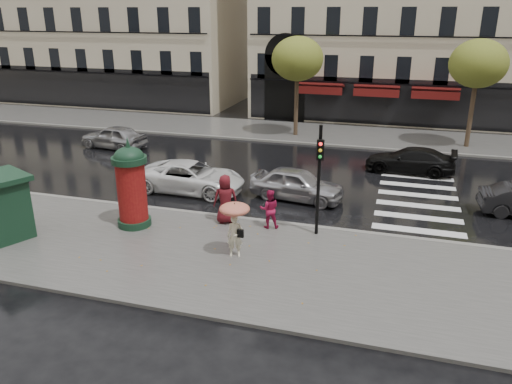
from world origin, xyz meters
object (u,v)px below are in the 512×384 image
(car_white, at_px, (191,177))
(car_black, at_px, (410,160))
(car_silver, at_px, (297,184))
(morris_column, at_px, (131,184))
(traffic_light, at_px, (319,170))
(man_burgundy, at_px, (225,199))
(newsstand, at_px, (3,205))
(car_far_silver, at_px, (114,137))
(woman_red, at_px, (269,209))
(woman_umbrella, at_px, (235,221))

(car_white, bearing_deg, car_black, -57.74)
(car_silver, height_order, car_black, car_silver)
(morris_column, bearing_deg, car_white, 84.54)
(morris_column, relative_size, car_black, 0.78)
(traffic_light, xyz_separation_m, car_silver, (-1.58, 3.83, -1.95))
(man_burgundy, relative_size, car_black, 0.43)
(car_silver, bearing_deg, newsstand, 135.22)
(morris_column, relative_size, traffic_light, 0.86)
(car_silver, relative_size, car_black, 0.93)
(man_burgundy, height_order, car_far_silver, man_burgundy)
(woman_red, relative_size, man_burgundy, 0.78)
(woman_umbrella, relative_size, man_burgundy, 1.01)
(woman_umbrella, bearing_deg, car_far_silver, 135.30)
(woman_umbrella, height_order, woman_red, woman_umbrella)
(morris_column, height_order, traffic_light, traffic_light)
(morris_column, relative_size, car_far_silver, 0.84)
(traffic_light, bearing_deg, woman_red, 175.90)
(woman_umbrella, xyz_separation_m, newsstand, (-8.77, -0.92, -0.07))
(traffic_light, height_order, car_white, traffic_light)
(woman_red, height_order, morris_column, morris_column)
(car_white, bearing_deg, morris_column, 175.57)
(traffic_light, relative_size, newsstand, 1.66)
(woman_umbrella, relative_size, car_white, 0.39)
(man_burgundy, height_order, morris_column, morris_column)
(traffic_light, bearing_deg, car_silver, 112.44)
(car_far_silver, bearing_deg, car_black, 98.19)
(morris_column, xyz_separation_m, car_silver, (5.52, 5.00, -1.12))
(woman_red, relative_size, car_far_silver, 0.36)
(woman_umbrella, distance_m, morris_column, 4.92)
(car_far_silver, bearing_deg, morris_column, 42.80)
(car_white, bearing_deg, car_far_silver, 53.61)
(car_white, relative_size, car_far_silver, 1.20)
(traffic_light, xyz_separation_m, car_black, (3.35, 9.50, -2.01))
(car_black, height_order, car_far_silver, car_far_silver)
(woman_umbrella, bearing_deg, traffic_light, 46.65)
(woman_umbrella, xyz_separation_m, morris_column, (-4.70, 1.38, 0.41))
(morris_column, height_order, newsstand, morris_column)
(car_white, height_order, car_far_silver, car_far_silver)
(traffic_light, distance_m, newsstand, 11.77)
(car_white, bearing_deg, woman_red, -123.60)
(morris_column, distance_m, newsstand, 4.69)
(morris_column, distance_m, car_far_silver, 12.95)
(traffic_light, height_order, newsstand, traffic_light)
(woman_red, relative_size, car_silver, 0.36)
(newsstand, relative_size, car_black, 0.55)
(man_burgundy, relative_size, newsstand, 0.78)
(traffic_light, height_order, car_silver, traffic_light)
(woman_umbrella, distance_m, car_far_silver, 17.01)
(man_burgundy, xyz_separation_m, newsstand, (-7.45, -3.60, 0.26))
(man_burgundy, relative_size, car_silver, 0.46)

